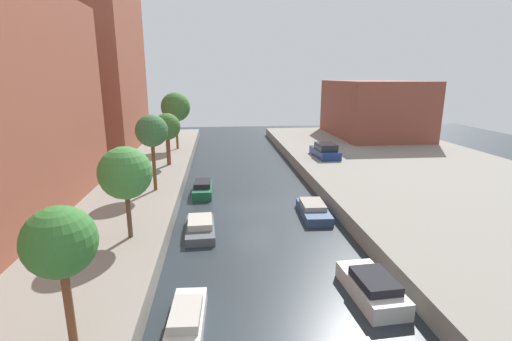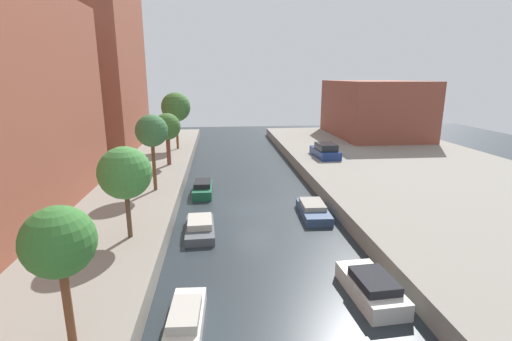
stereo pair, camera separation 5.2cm
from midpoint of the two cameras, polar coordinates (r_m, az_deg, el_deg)
ground_plane at (r=25.17m, az=-0.30°, el=-5.84°), size 84.00×84.00×0.00m
quay_left at (r=27.98m, az=-32.70°, el=-5.02°), size 20.00×64.00×1.00m
quay_right at (r=30.30m, az=29.28°, el=-3.23°), size 20.00×64.00×1.00m
apartment_tower_far at (r=45.05m, az=-25.24°, el=20.82°), size 10.00×13.45×27.60m
low_block_right at (r=51.58m, az=17.58°, el=9.00°), size 10.00×14.74×7.04m
street_tree_0 at (r=11.70m, az=-27.76°, el=-9.75°), size 2.00×2.00×4.25m
street_tree_1 at (r=18.55m, az=-19.31°, el=-0.39°), size 2.50×2.50×4.48m
street_tree_2 at (r=25.90m, az=-15.58°, el=5.77°), size 2.16×2.16×5.19m
street_tree_3 at (r=33.46m, az=-13.37°, el=6.45°), size 2.31×2.31×4.54m
street_tree_4 at (r=40.83m, az=-12.11°, el=9.43°), size 3.07×3.07×6.00m
parked_car at (r=36.84m, az=10.57°, el=2.92°), size 2.04×4.37×1.36m
moored_boat_left_1 at (r=14.32m, az=-10.57°, el=-21.37°), size 1.35×3.44×0.86m
moored_boat_left_2 at (r=21.54m, az=-8.48°, el=-8.59°), size 1.72×3.68×0.82m
moored_boat_left_3 at (r=28.33m, az=-8.10°, el=-2.75°), size 1.40×3.52×1.03m
moored_boat_right_1 at (r=16.30m, az=17.27°, el=-16.65°), size 1.84×3.69×1.05m
moored_boat_right_2 at (r=24.20m, az=8.80°, el=-5.99°), size 1.79×4.03×0.81m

